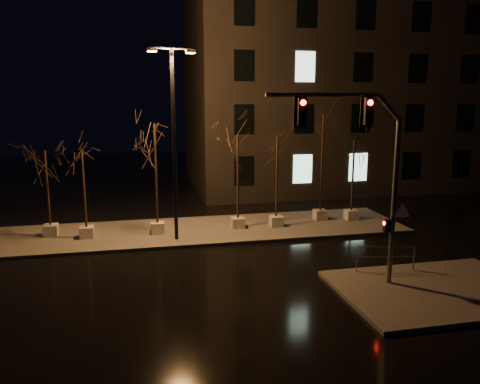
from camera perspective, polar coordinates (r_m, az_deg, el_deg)
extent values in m
plane|color=black|center=(18.67, -3.32, -9.90)|extent=(90.00, 90.00, 0.00)
cube|color=#47433F|center=(24.29, -5.58, -4.74)|extent=(22.00, 5.00, 0.15)
cube|color=#47433F|center=(18.33, 22.93, -10.96)|extent=(7.00, 5.00, 0.15)
cube|color=black|center=(38.99, 13.24, 12.03)|extent=(25.00, 12.00, 15.00)
cube|color=#A9A59E|center=(24.85, -22.06, -4.32)|extent=(0.65, 0.65, 0.55)
cylinder|color=black|center=(24.40, -22.42, 0.45)|extent=(0.11, 0.11, 3.66)
cube|color=#A9A59E|center=(23.87, -18.17, -4.67)|extent=(0.65, 0.65, 0.55)
cylinder|color=black|center=(23.41, -18.48, 0.22)|extent=(0.11, 0.11, 3.60)
cube|color=#A9A59E|center=(23.81, -9.99, -4.31)|extent=(0.65, 0.65, 0.55)
cylinder|color=black|center=(23.24, -10.22, 2.16)|extent=(0.11, 0.11, 4.89)
cube|color=#A9A59E|center=(24.40, -0.27, -3.76)|extent=(0.65, 0.65, 0.55)
cylinder|color=black|center=(23.89, -0.27, 1.85)|extent=(0.11, 0.11, 4.28)
cube|color=#A9A59E|center=(24.78, 4.43, -3.56)|extent=(0.65, 0.65, 0.55)
cylinder|color=black|center=(24.29, 4.51, 1.89)|extent=(0.11, 0.11, 4.22)
cube|color=#A9A59E|center=(26.44, 9.75, -2.75)|extent=(0.65, 0.65, 0.55)
cylinder|color=black|center=(25.90, 9.96, 3.51)|extent=(0.11, 0.11, 5.27)
cube|color=#A9A59E|center=(26.80, 13.38, -2.71)|extent=(0.65, 0.65, 0.55)
cylinder|color=black|center=(26.37, 13.60, 2.01)|extent=(0.11, 0.11, 3.92)
cylinder|color=#575A5E|center=(17.39, 18.24, -1.39)|extent=(0.18, 0.18, 5.89)
cylinder|color=#575A5E|center=(15.74, 10.18, 11.57)|extent=(3.93, 0.17, 0.14)
cube|color=black|center=(16.43, 15.36, 9.44)|extent=(0.30, 0.22, 0.88)
cube|color=black|center=(15.46, 7.53, 9.66)|extent=(0.30, 0.22, 0.88)
cube|color=black|center=(17.46, 17.47, -3.94)|extent=(0.22, 0.18, 0.44)
cone|color=red|center=(17.56, 19.09, -2.31)|extent=(1.02, 0.04, 1.02)
sphere|color=#FF0C07|center=(17.01, 18.97, 10.28)|extent=(0.18, 0.18, 0.18)
cylinder|color=black|center=(21.89, -8.04, 5.41)|extent=(0.18, 0.18, 8.81)
cylinder|color=black|center=(21.90, -8.36, 16.94)|extent=(1.92, 0.47, 0.09)
cube|color=orange|center=(21.67, -10.69, 16.58)|extent=(0.48, 0.33, 0.18)
cube|color=orange|center=(22.15, -6.06, 16.59)|extent=(0.48, 0.33, 0.18)
cylinder|color=#575A5E|center=(18.88, 14.04, -8.01)|extent=(0.05, 0.05, 0.93)
cylinder|color=#575A5E|center=(19.64, 20.43, -7.64)|extent=(0.05, 0.05, 0.93)
cylinder|color=#575A5E|center=(19.07, 17.38, -6.37)|extent=(2.24, 0.42, 0.04)
cylinder|color=#575A5E|center=(19.20, 17.31, -7.54)|extent=(2.24, 0.42, 0.04)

